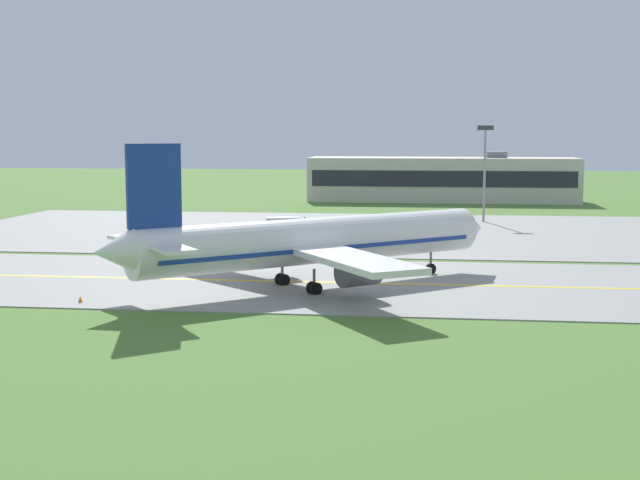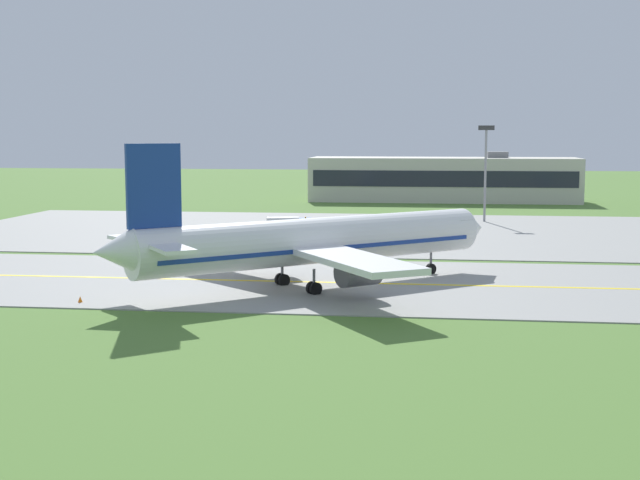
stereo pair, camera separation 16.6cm
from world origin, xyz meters
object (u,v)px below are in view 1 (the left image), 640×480
service_truck_baggage (272,235)px  service_truck_catering (289,225)px  airplane_lead (312,242)px  apron_light_mast (485,161)px

service_truck_baggage → service_truck_catering: bearing=88.2°
airplane_lead → apron_light_mast: apron_light_mast is taller
service_truck_catering → airplane_lead: bearing=-77.7°
service_truck_baggage → service_truck_catering: same height
service_truck_baggage → service_truck_catering: (0.34, 11.00, 0.00)m
apron_light_mast → airplane_lead: bearing=-106.9°
airplane_lead → service_truck_catering: airplane_lead is taller
service_truck_catering → service_truck_baggage: bearing=-91.8°
service_truck_baggage → service_truck_catering: size_ratio=1.00×
airplane_lead → service_truck_baggage: bearing=107.7°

